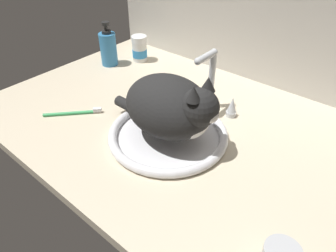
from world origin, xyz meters
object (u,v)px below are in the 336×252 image
object	(u,v)px
sink_basin	(168,134)
pill_bottle	(140,49)
faucet	(209,87)
cat	(172,107)
soap_pump_bottle	(108,48)
toothbrush	(74,113)

from	to	relation	value
sink_basin	pill_bottle	world-z (taller)	pill_bottle
faucet	sink_basin	bearing A→B (deg)	-90.00
faucet	cat	xyz separation A→B (cm)	(1.52, -20.04, 3.18)
faucet	soap_pump_bottle	world-z (taller)	faucet
pill_bottle	toothbrush	bearing A→B (deg)	-74.13
cat	toothbrush	world-z (taller)	cat
soap_pump_bottle	pill_bottle	world-z (taller)	soap_pump_bottle
pill_bottle	faucet	bearing A→B (deg)	-15.95
pill_bottle	toothbrush	size ratio (longest dim) A/B	0.75
cat	pill_bottle	size ratio (longest dim) A/B	3.39
sink_basin	toothbrush	size ratio (longest dim) A/B	2.42
sink_basin	cat	xyz separation A→B (cm)	(1.52, -0.01, 9.75)
sink_basin	soap_pump_bottle	xyz separation A→B (cm)	(-48.92, 21.54, 5.72)
pill_bottle	toothbrush	world-z (taller)	pill_bottle
pill_bottle	cat	bearing A→B (deg)	-36.37
soap_pump_bottle	faucet	bearing A→B (deg)	-1.77
sink_basin	toothbrush	xyz separation A→B (cm)	(-30.04, -10.06, -0.50)
soap_pump_bottle	pill_bottle	bearing A→B (deg)	56.64
cat	toothbrush	size ratio (longest dim) A/B	2.53
faucet	toothbrush	distance (cm)	43.11
sink_basin	cat	bearing A→B (deg)	-0.33
soap_pump_bottle	toothbrush	world-z (taller)	soap_pump_bottle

